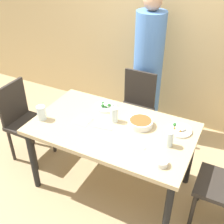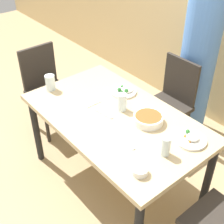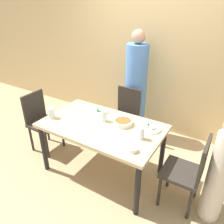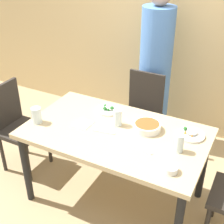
{
  "view_description": "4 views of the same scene",
  "coord_description": "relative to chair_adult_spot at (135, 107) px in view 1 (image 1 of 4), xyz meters",
  "views": [
    {
      "loc": [
        0.93,
        -1.84,
        2.24
      ],
      "look_at": [
        0.02,
        -0.04,
        0.92
      ],
      "focal_mm": 45.0,
      "sensor_mm": 36.0,
      "label": 1
    },
    {
      "loc": [
        1.47,
        -1.25,
        2.18
      ],
      "look_at": [
        -0.01,
        -0.03,
        0.78
      ],
      "focal_mm": 50.0,
      "sensor_mm": 36.0,
      "label": 2
    },
    {
      "loc": [
        1.3,
        -1.89,
        2.11
      ],
      "look_at": [
        0.09,
        0.1,
        0.89
      ],
      "focal_mm": 35.0,
      "sensor_mm": 36.0,
      "label": 3
    },
    {
      "loc": [
        0.95,
        -1.89,
        2.14
      ],
      "look_at": [
        -0.07,
        0.08,
        0.85
      ],
      "focal_mm": 50.0,
      "sensor_mm": 36.0,
      "label": 4
    }
  ],
  "objects": [
    {
      "name": "dining_table",
      "position": [
        0.09,
        -0.77,
        0.16
      ],
      "size": [
        1.48,
        0.87,
        0.73
      ],
      "color": "tan",
      "rests_on": "ground_plane"
    },
    {
      "name": "plate_rice_child",
      "position": [
        -0.12,
        -0.5,
        0.26
      ],
      "size": [
        0.22,
        0.22,
        0.06
      ],
      "color": "white",
      "rests_on": "dining_table"
    },
    {
      "name": "bowl_curry",
      "position": [
        0.31,
        -0.63,
        0.27
      ],
      "size": [
        0.23,
        0.23,
        0.06
      ],
      "color": "white",
      "rests_on": "dining_table"
    },
    {
      "name": "napkin_folded",
      "position": [
        -0.2,
        -0.8,
        0.24
      ],
      "size": [
        0.14,
        0.14,
        0.01
      ],
      "color": "white",
      "rests_on": "dining_table"
    },
    {
      "name": "glass_water_tall",
      "position": [
        0.06,
        -0.68,
        0.31
      ],
      "size": [
        0.07,
        0.07,
        0.14
      ],
      "color": "silver",
      "rests_on": "dining_table"
    },
    {
      "name": "wall_back",
      "position": [
        0.09,
        0.7,
        0.86
      ],
      "size": [
        10.0,
        0.06,
        2.7
      ],
      "color": "tan",
      "rests_on": "ground_plane"
    },
    {
      "name": "plate_rice_adult",
      "position": [
        0.65,
        -0.55,
        0.25
      ],
      "size": [
        0.22,
        0.22,
        0.05
      ],
      "color": "white",
      "rests_on": "dining_table"
    },
    {
      "name": "chair_adult_spot",
      "position": [
        0.0,
        0.0,
        0.0
      ],
      "size": [
        0.4,
        0.4,
        0.9
      ],
      "color": "#2D2823",
      "rests_on": "ground_plane"
    },
    {
      "name": "spoon_steel",
      "position": [
        0.37,
        -0.9,
        0.24
      ],
      "size": [
        0.18,
        0.07,
        0.01
      ],
      "color": "silver",
      "rests_on": "dining_table"
    },
    {
      "name": "glass_water_short",
      "position": [
        0.62,
        -0.79,
        0.31
      ],
      "size": [
        0.07,
        0.07,
        0.14
      ],
      "color": "silver",
      "rests_on": "dining_table"
    },
    {
      "name": "glass_water_center",
      "position": [
        -0.56,
        -0.95,
        0.31
      ],
      "size": [
        0.08,
        0.08,
        0.14
      ],
      "color": "silver",
      "rests_on": "dining_table"
    },
    {
      "name": "person_adult",
      "position": [
        0.0,
        0.34,
        0.3
      ],
      "size": [
        0.34,
        0.34,
        1.71
      ],
      "color": "#5184D1",
      "rests_on": "ground_plane"
    },
    {
      "name": "bowl_rice_small",
      "position": [
        0.64,
        -1.04,
        0.26
      ],
      "size": [
        0.1,
        0.1,
        0.04
      ],
      "color": "white",
      "rests_on": "dining_table"
    },
    {
      "name": "fork_steel",
      "position": [
        0.01,
        -0.82,
        0.24
      ],
      "size": [
        0.18,
        0.05,
        0.01
      ],
      "color": "silver",
      "rests_on": "dining_table"
    },
    {
      "name": "chair_empty_left",
      "position": [
        -0.99,
        -0.79,
        0.0
      ],
      "size": [
        0.4,
        0.4,
        0.9
      ],
      "rotation": [
        0.0,
        0.0,
        1.57
      ],
      "color": "#2D2823",
      "rests_on": "ground_plane"
    },
    {
      "name": "ground_plane",
      "position": [
        0.09,
        -0.77,
        -0.49
      ],
      "size": [
        10.0,
        10.0,
        0.0
      ],
      "primitive_type": "plane",
      "color": "tan"
    }
  ]
}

